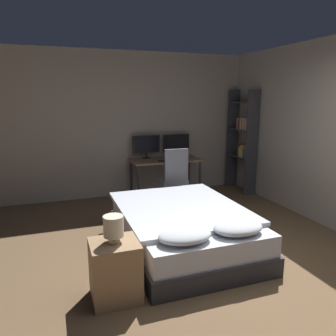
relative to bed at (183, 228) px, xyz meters
name	(u,v)px	position (x,y,z in m)	size (l,w,h in m)	color
ground_plane	(263,294)	(0.34, -1.21, -0.26)	(20.00, 20.00, 0.00)	brown
wall_back	(151,124)	(0.34, 2.54, 1.09)	(12.00, 0.06, 2.70)	#9E9384
wall_side_right	(317,133)	(2.27, 0.29, 1.09)	(0.06, 12.00, 2.70)	#9E9384
bed	(183,228)	(0.00, 0.00, 0.00)	(1.49, 2.09, 0.59)	#2D2D33
nightstand	(115,271)	(-1.01, -0.78, 0.02)	(0.44, 0.41, 0.57)	#997551
bedside_lamp	(113,226)	(-1.01, -0.78, 0.46)	(0.19, 0.19, 0.26)	gray
desk	(165,164)	(0.51, 2.15, 0.37)	(1.30, 0.64, 0.73)	#846042
monitor_left	(146,145)	(0.20, 2.37, 0.72)	(0.54, 0.16, 0.43)	black
monitor_right	(176,144)	(0.81, 2.37, 0.72)	(0.54, 0.16, 0.43)	black
keyboard	(169,161)	(0.51, 1.93, 0.48)	(0.40, 0.13, 0.02)	black
computer_mouse	(184,159)	(0.79, 1.93, 0.49)	(0.07, 0.05, 0.04)	black
office_chair	(173,184)	(0.41, 1.45, 0.16)	(0.52, 0.52, 1.05)	black
bookshelf	(244,137)	(2.09, 1.98, 0.84)	(0.26, 0.73, 2.01)	#333338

